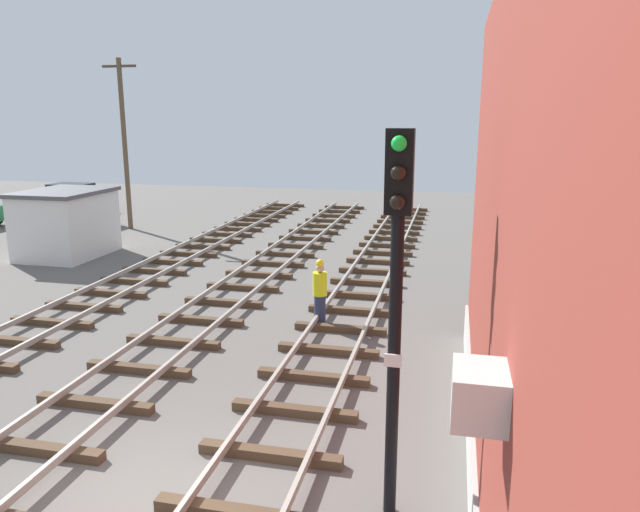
{
  "coord_description": "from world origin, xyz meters",
  "views": [
    {
      "loc": [
        4.25,
        -7.02,
        5.64
      ],
      "look_at": [
        0.24,
        10.63,
        1.42
      ],
      "focal_mm": 33.33,
      "sensor_mm": 36.0,
      "label": 1
    }
  ],
  "objects_px": {
    "parked_car_silver": "(74,209)",
    "track_worker_foreground": "(320,292)",
    "signal_mast": "(396,285)",
    "control_hut": "(66,223)",
    "parked_car_black": "(72,198)",
    "utility_pole_far": "(125,142)"
  },
  "relations": [
    {
      "from": "parked_car_silver",
      "to": "track_worker_foreground",
      "type": "height_order",
      "value": "track_worker_foreground"
    },
    {
      "from": "signal_mast",
      "to": "control_hut",
      "type": "distance_m",
      "value": 20.35
    },
    {
      "from": "control_hut",
      "to": "track_worker_foreground",
      "type": "height_order",
      "value": "control_hut"
    },
    {
      "from": "control_hut",
      "to": "signal_mast",
      "type": "bearing_deg",
      "value": -42.38
    },
    {
      "from": "signal_mast",
      "to": "control_hut",
      "type": "relative_size",
      "value": 1.45
    },
    {
      "from": "control_hut",
      "to": "parked_car_black",
      "type": "bearing_deg",
      "value": 124.15
    },
    {
      "from": "signal_mast",
      "to": "utility_pole_far",
      "type": "relative_size",
      "value": 0.65
    },
    {
      "from": "parked_car_black",
      "to": "utility_pole_far",
      "type": "xyz_separation_m",
      "value": [
        6.33,
        -4.19,
        3.56
      ]
    },
    {
      "from": "signal_mast",
      "to": "utility_pole_far",
      "type": "xyz_separation_m",
      "value": [
        -15.72,
        19.92,
        1.0
      ]
    },
    {
      "from": "parked_car_black",
      "to": "track_worker_foreground",
      "type": "bearing_deg",
      "value": -40.44
    },
    {
      "from": "control_hut",
      "to": "parked_car_silver",
      "type": "height_order",
      "value": "control_hut"
    },
    {
      "from": "parked_car_black",
      "to": "utility_pole_far",
      "type": "distance_m",
      "value": 8.39
    },
    {
      "from": "control_hut",
      "to": "parked_car_black",
      "type": "height_order",
      "value": "control_hut"
    },
    {
      "from": "control_hut",
      "to": "track_worker_foreground",
      "type": "xyz_separation_m",
      "value": [
        12.16,
        -5.94,
        -0.46
      ]
    },
    {
      "from": "parked_car_silver",
      "to": "track_worker_foreground",
      "type": "xyz_separation_m",
      "value": [
        16.24,
        -12.26,
        0.03
      ]
    },
    {
      "from": "utility_pole_far",
      "to": "parked_car_black",
      "type": "bearing_deg",
      "value": 146.48
    },
    {
      "from": "parked_car_black",
      "to": "utility_pole_far",
      "type": "bearing_deg",
      "value": -33.52
    },
    {
      "from": "parked_car_silver",
      "to": "utility_pole_far",
      "type": "height_order",
      "value": "utility_pole_far"
    },
    {
      "from": "utility_pole_far",
      "to": "control_hut",
      "type": "bearing_deg",
      "value": -83.0
    },
    {
      "from": "utility_pole_far",
      "to": "track_worker_foreground",
      "type": "relative_size",
      "value": 4.56
    },
    {
      "from": "signal_mast",
      "to": "track_worker_foreground",
      "type": "distance_m",
      "value": 8.57
    },
    {
      "from": "signal_mast",
      "to": "control_hut",
      "type": "bearing_deg",
      "value": 137.62
    }
  ]
}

